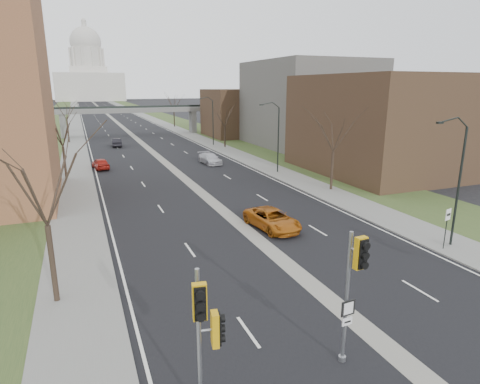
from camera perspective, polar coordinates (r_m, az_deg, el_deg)
ground at (r=19.81m, az=17.81°, el=-18.44°), size 700.00×700.00×0.00m
road_surface at (r=163.15m, az=-18.23°, el=10.36°), size 20.00×600.00×0.01m
median_strip at (r=163.15m, az=-18.23°, el=10.35°), size 1.20×600.00×0.02m
sidewalk_right at (r=164.41m, az=-14.00°, el=10.70°), size 4.00×600.00×0.12m
sidewalk_left at (r=162.77m, az=-22.50°, el=9.99°), size 4.00×600.00×0.12m
grass_verge_right at (r=165.36m, az=-11.91°, el=10.84°), size 8.00×600.00×0.10m
grass_verge_left at (r=162.91m, az=-24.63°, el=9.77°), size 8.00×600.00×0.10m
commercial_block_near at (r=53.79m, az=19.31°, el=9.06°), size 16.00×20.00×12.00m
commercial_block_mid at (r=75.47m, az=9.62°, el=12.23°), size 18.00×22.00×15.00m
commercial_block_far at (r=89.03m, az=0.03°, el=11.19°), size 14.00×14.00×10.00m
pedestrian_bridge at (r=93.27m, az=-15.25°, el=10.75°), size 34.00×3.00×6.45m
capitol at (r=332.70m, az=-20.73°, el=15.27°), size 48.00×42.00×55.75m
streetlight_near at (r=29.06m, az=28.29°, el=5.78°), size 2.61×0.20×8.70m
streetlight_mid at (r=49.78m, az=4.69°, el=10.53°), size 2.61×0.20×8.70m
streetlight_far at (r=73.92m, az=-4.52°, el=11.92°), size 2.61×0.20×8.70m
tree_left_a at (r=20.89m, az=-26.46°, el=2.21°), size 7.20×7.20×9.40m
tree_left_b at (r=50.64m, az=-24.15°, el=8.55°), size 6.75×6.75×8.81m
tree_left_c at (r=84.51m, az=-23.58°, el=11.18°), size 7.65×7.65×9.99m
tree_right_a at (r=42.26m, az=13.30°, el=9.00°), size 7.20×7.20×9.40m
tree_right_b at (r=71.79m, az=-2.20°, el=10.96°), size 6.30×6.30×8.22m
tree_right_c at (r=110.17m, az=-9.44°, el=12.76°), size 7.65×7.65×9.99m
signal_pole_left at (r=13.10m, az=-4.91°, el=-18.36°), size 1.07×0.90×5.32m
signal_pole_median at (r=15.70m, az=15.91°, el=-11.51°), size 0.63×0.90×5.49m
speed_limit_sign at (r=29.71m, az=27.35°, el=-3.74°), size 0.59×0.17×2.78m
car_left_near at (r=56.21m, az=-19.22°, el=3.85°), size 2.30×4.53×1.48m
car_left_far at (r=76.61m, az=-17.13°, el=6.76°), size 1.83×4.66×1.51m
car_right_near at (r=30.92m, az=4.60°, el=-3.87°), size 3.17×5.70×1.51m
car_right_mid at (r=56.88m, az=-4.30°, el=4.76°), size 2.51×5.28×1.49m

